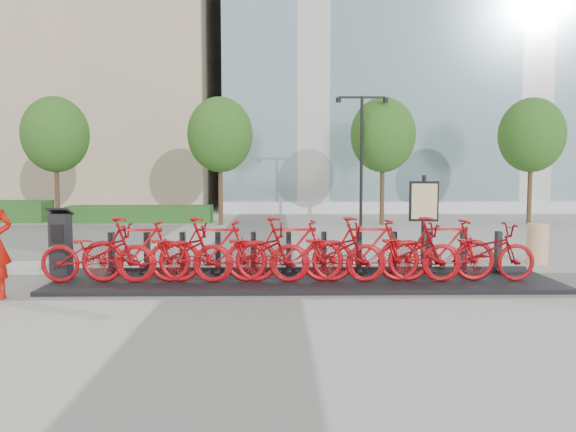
{
  "coord_description": "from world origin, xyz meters",
  "views": [
    {
      "loc": [
        0.77,
        -10.52,
        2.17
      ],
      "look_at": [
        1.0,
        1.5,
        1.2
      ],
      "focal_mm": 35.0,
      "sensor_mm": 36.0,
      "label": 1
    }
  ],
  "objects_px": {
    "construction_barrel": "(537,244)",
    "map_sign": "(424,205)",
    "kiosk": "(61,244)",
    "bike_0": "(97,253)"
  },
  "relations": [
    {
      "from": "construction_barrel",
      "to": "map_sign",
      "type": "distance_m",
      "value": 2.82
    },
    {
      "from": "kiosk",
      "to": "map_sign",
      "type": "relative_size",
      "value": 0.67
    },
    {
      "from": "bike_0",
      "to": "map_sign",
      "type": "bearing_deg",
      "value": -69.2
    },
    {
      "from": "bike_0",
      "to": "map_sign",
      "type": "relative_size",
      "value": 1.02
    },
    {
      "from": "bike_0",
      "to": "construction_barrel",
      "type": "height_order",
      "value": "bike_0"
    },
    {
      "from": "map_sign",
      "to": "construction_barrel",
      "type": "bearing_deg",
      "value": 6.96
    },
    {
      "from": "bike_0",
      "to": "kiosk",
      "type": "height_order",
      "value": "kiosk"
    },
    {
      "from": "kiosk",
      "to": "construction_barrel",
      "type": "distance_m",
      "value": 10.53
    },
    {
      "from": "bike_0",
      "to": "construction_barrel",
      "type": "relative_size",
      "value": 2.25
    },
    {
      "from": "map_sign",
      "to": "kiosk",
      "type": "bearing_deg",
      "value": -155.24
    }
  ]
}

